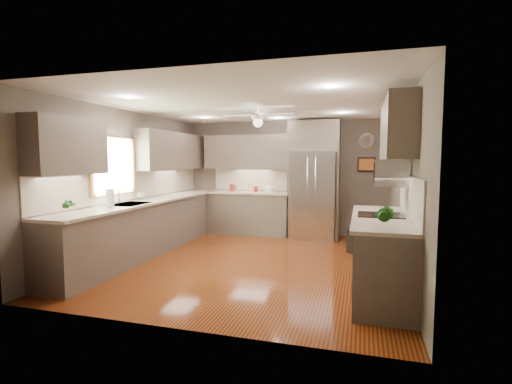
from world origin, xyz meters
The scene contains 28 objects.
floor centered at (0.00, 0.00, 0.00)m, with size 5.00×5.00×0.00m, color #4D130A.
ceiling centered at (0.00, 0.00, 2.50)m, with size 5.00×5.00×0.00m, color white.
wall_back centered at (0.00, 2.50, 1.25)m, with size 4.50×4.50×0.00m, color brown.
wall_front centered at (0.00, -2.50, 1.25)m, with size 4.50×4.50×0.00m, color brown.
wall_left centered at (-2.25, 0.00, 1.25)m, with size 5.00×5.00×0.00m, color brown.
wall_right centered at (2.25, 0.00, 1.25)m, with size 5.00×5.00×0.00m, color brown.
canister_a centered at (-1.13, 2.18, 1.02)m, with size 0.10×0.10×0.16m, color maroon.
canister_b centered at (-1.07, 2.19, 1.01)m, with size 0.08×0.08×0.13m, color silver.
canister_c centered at (-0.72, 2.22, 1.03)m, with size 0.12×0.12×0.19m, color beige.
canister_d centered at (-0.59, 2.22, 1.00)m, with size 0.08×0.08×0.12m, color maroon.
soap_bottle centered at (-2.08, 0.09, 1.03)m, with size 0.08×0.08×0.18m, color white.
potted_plant_left centered at (-1.94, -1.80, 1.08)m, with size 0.15×0.10×0.28m, color #1E5C1A.
potted_plant_right centered at (1.91, -1.77, 1.10)m, with size 0.18×0.14×0.33m, color #1E5C1A.
bowl centered at (-0.27, 2.21, 0.97)m, with size 0.22×0.22×0.05m, color beige.
left_run centered at (-1.95, 0.15, 0.48)m, with size 0.65×4.70×1.45m.
back_run centered at (-0.72, 2.20, 0.48)m, with size 1.85×0.65×1.45m.
uppers centered at (-0.74, 0.71, 1.87)m, with size 4.50×4.70×0.95m.
window centered at (-2.22, -0.50, 1.55)m, with size 0.05×1.12×0.92m.
sink centered at (-1.93, -0.50, 0.91)m, with size 0.50×0.70×0.32m.
refrigerator centered at (0.70, 2.16, 1.19)m, with size 1.06×0.75×2.45m.
right_run centered at (1.93, -0.80, 0.48)m, with size 0.70×2.20×1.45m.
microwave centered at (2.03, -0.55, 1.48)m, with size 0.43×0.55×0.34m.
ceiling_fan centered at (0.00, 0.30, 2.33)m, with size 1.18×1.18×0.32m.
recessed_lights centered at (-0.04, 0.40, 2.49)m, with size 2.84×3.14×0.01m.
wall_clock centered at (1.75, 2.48, 2.05)m, with size 0.30×0.03×0.30m.
framed_print centered at (1.75, 2.48, 1.55)m, with size 0.36×0.03×0.30m.
stool centered at (1.67, 1.09, 0.24)m, with size 0.49×0.49×0.46m.
paper_towel centered at (-1.92, -0.98, 1.08)m, with size 0.12×0.12×0.29m.
Camera 1 is at (1.67, -5.64, 1.65)m, focal length 26.00 mm.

